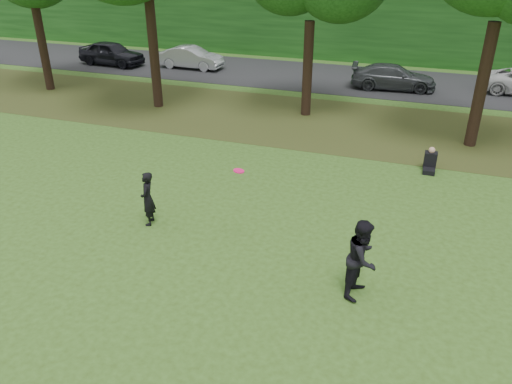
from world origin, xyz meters
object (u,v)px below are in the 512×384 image
player_right (362,258)px  frisbee (239,171)px  seated_person (430,162)px  player_left (148,199)px

player_right → frisbee: size_ratio=5.56×
player_right → seated_person: 7.72m
player_left → frisbee: size_ratio=4.65×
player_right → seated_person: (1.25, 7.59, -0.62)m
player_left → frisbee: bearing=66.9°
player_left → player_right: 6.17m
player_right → frisbee: bearing=86.2°
frisbee → seated_person: (4.45, 6.75, -1.89)m
player_left → seated_person: (7.30, 6.42, -0.47)m
frisbee → player_left: bearing=173.4°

